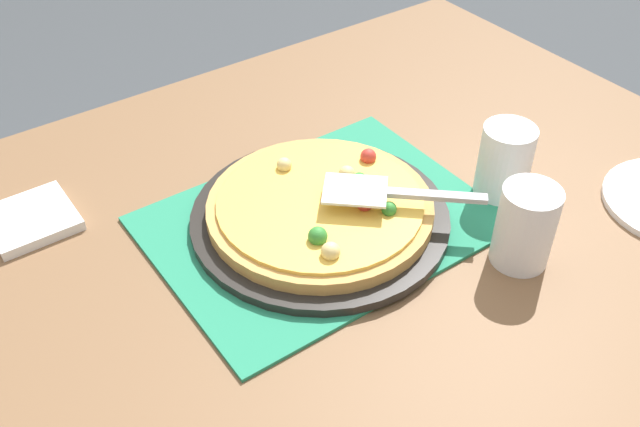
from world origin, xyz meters
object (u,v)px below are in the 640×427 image
at_px(cup_far, 525,226).
at_px(pizza_server, 389,192).
at_px(cup_near, 504,162).
at_px(pizza_pan, 320,217).
at_px(pizza, 321,207).
at_px(napkin_stack, 32,219).

distance_m(cup_far, pizza_server, 0.19).
bearing_deg(pizza_server, cup_near, -10.72).
relative_size(pizza_pan, pizza, 1.15).
distance_m(cup_near, cup_far, 0.15).
bearing_deg(pizza_pan, cup_near, -20.83).
bearing_deg(cup_near, pizza_pan, 159.17).
bearing_deg(pizza_server, cup_far, -54.81).
bearing_deg(cup_near, pizza_server, 169.28).
xyz_separation_m(pizza_pan, cup_far, (0.18, -0.22, 0.05)).
bearing_deg(pizza, cup_near, -20.74).
xyz_separation_m(pizza, cup_near, (0.27, -0.10, 0.03)).
distance_m(cup_far, napkin_stack, 0.71).
bearing_deg(pizza_server, pizza_pan, 138.28).
bearing_deg(pizza_pan, cup_far, -50.38).
relative_size(cup_near, napkin_stack, 1.00).
xyz_separation_m(cup_far, napkin_stack, (-0.53, 0.47, -0.05)).
bearing_deg(pizza, pizza_server, -41.70).
height_order(pizza, cup_far, cup_far).
height_order(pizza_server, napkin_stack, pizza_server).
bearing_deg(cup_far, napkin_stack, 138.49).
xyz_separation_m(pizza_pan, pizza, (0.00, -0.00, 0.02)).
distance_m(pizza_pan, cup_far, 0.29).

